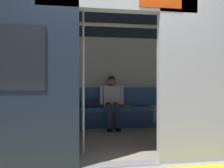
{
  "coord_description": "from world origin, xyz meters",
  "views": [
    {
      "loc": [
        0.52,
        2.73,
        1.06
      ],
      "look_at": [
        -0.1,
        -1.31,
        1.02
      ],
      "focal_mm": 34.97,
      "sensor_mm": 36.0,
      "label": 1
    }
  ],
  "objects_px": {
    "person_seated": "(112,98)",
    "book": "(127,106)",
    "grab_pole_door": "(83,81)",
    "bench_seat": "(101,112)",
    "handbag": "(93,103)",
    "train_car": "(103,57)"
  },
  "relations": [
    {
      "from": "bench_seat",
      "to": "train_car",
      "type": "bearing_deg",
      "value": 86.23
    },
    {
      "from": "bench_seat",
      "to": "grab_pole_door",
      "type": "distance_m",
      "value": 2.02
    },
    {
      "from": "train_car",
      "to": "grab_pole_door",
      "type": "height_order",
      "value": "train_car"
    },
    {
      "from": "person_seated",
      "to": "grab_pole_door",
      "type": "bearing_deg",
      "value": 68.61
    },
    {
      "from": "train_car",
      "to": "person_seated",
      "type": "height_order",
      "value": "train_car"
    },
    {
      "from": "train_car",
      "to": "book",
      "type": "distance_m",
      "value": 1.67
    },
    {
      "from": "handbag",
      "to": "bench_seat",
      "type": "bearing_deg",
      "value": 160.85
    },
    {
      "from": "handbag",
      "to": "grab_pole_door",
      "type": "bearing_deg",
      "value": 81.69
    },
    {
      "from": "grab_pole_door",
      "to": "person_seated",
      "type": "bearing_deg",
      "value": -111.39
    },
    {
      "from": "train_car",
      "to": "person_seated",
      "type": "relative_size",
      "value": 5.34
    },
    {
      "from": "person_seated",
      "to": "book",
      "type": "height_order",
      "value": "person_seated"
    },
    {
      "from": "bench_seat",
      "to": "person_seated",
      "type": "bearing_deg",
      "value": 168.28
    },
    {
      "from": "train_car",
      "to": "book",
      "type": "bearing_deg",
      "value": -122.41
    },
    {
      "from": "handbag",
      "to": "book",
      "type": "height_order",
      "value": "handbag"
    },
    {
      "from": "bench_seat",
      "to": "person_seated",
      "type": "relative_size",
      "value": 2.02
    },
    {
      "from": "handbag",
      "to": "grab_pole_door",
      "type": "distance_m",
      "value": 1.99
    },
    {
      "from": "person_seated",
      "to": "grab_pole_door",
      "type": "relative_size",
      "value": 0.56
    },
    {
      "from": "handbag",
      "to": "grab_pole_door",
      "type": "height_order",
      "value": "grab_pole_door"
    },
    {
      "from": "train_car",
      "to": "bench_seat",
      "type": "relative_size",
      "value": 2.65
    },
    {
      "from": "book",
      "to": "grab_pole_door",
      "type": "height_order",
      "value": "grab_pole_door"
    },
    {
      "from": "person_seated",
      "to": "book",
      "type": "xyz_separation_m",
      "value": [
        -0.38,
        -0.09,
        -0.2
      ]
    },
    {
      "from": "grab_pole_door",
      "to": "train_car",
      "type": "bearing_deg",
      "value": -116.15
    }
  ]
}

